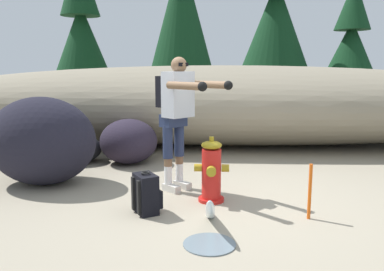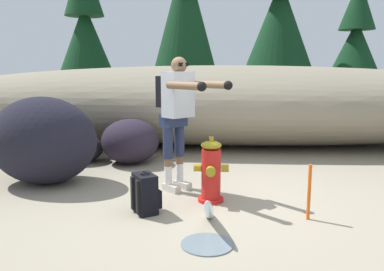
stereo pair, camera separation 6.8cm
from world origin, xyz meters
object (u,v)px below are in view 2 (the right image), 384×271
object	(u,v)px
utility_worker	(178,107)
boulder_outlier	(130,141)
boulder_mid	(43,141)
survey_stake	(309,192)
fire_hydrant	(211,172)
spare_backpack	(146,194)
boulder_small	(83,149)
boulder_large	(32,139)

from	to	relation	value
utility_worker	boulder_outlier	xyz separation A→B (m)	(-0.97, 1.45, -0.72)
boulder_mid	survey_stake	bearing A→B (deg)	-17.88
fire_hydrant	boulder_outlier	bearing A→B (deg)	127.32
boulder_outlier	boulder_mid	bearing A→B (deg)	-125.75
spare_backpack	boulder_mid	bearing A→B (deg)	115.37
spare_backpack	boulder_outlier	size ratio (longest dim) A/B	0.49
fire_hydrant	boulder_mid	distance (m)	2.41
fire_hydrant	boulder_outlier	xyz separation A→B (m)	(-1.41, 1.85, 0.01)
utility_worker	spare_backpack	size ratio (longest dim) A/B	3.67
utility_worker	boulder_small	bearing A→B (deg)	-176.89
boulder_large	boulder_outlier	distance (m)	1.59
fire_hydrant	utility_worker	bearing A→B (deg)	137.73
utility_worker	survey_stake	world-z (taller)	utility_worker
spare_backpack	boulder_large	distance (m)	3.03
fire_hydrant	boulder_large	size ratio (longest dim) A/B	0.70
spare_backpack	boulder_mid	world-z (taller)	boulder_mid
fire_hydrant	boulder_mid	size ratio (longest dim) A/B	0.53
fire_hydrant	boulder_mid	world-z (taller)	boulder_mid
boulder_mid	boulder_outlier	xyz separation A→B (m)	(0.91, 1.27, -0.23)
boulder_large	survey_stake	world-z (taller)	boulder_large
boulder_outlier	boulder_large	bearing A→B (deg)	-169.41
spare_backpack	boulder_small	size ratio (longest dim) A/B	0.66
fire_hydrant	boulder_outlier	size ratio (longest dim) A/B	0.82
utility_worker	boulder_outlier	bearing A→B (deg)	165.75
utility_worker	boulder_large	world-z (taller)	utility_worker
utility_worker	fire_hydrant	bearing A→B (deg)	-0.29
boulder_large	boulder_outlier	xyz separation A→B (m)	(1.57, 0.29, -0.06)
spare_backpack	survey_stake	bearing A→B (deg)	-34.42
spare_backpack	boulder_mid	size ratio (longest dim) A/B	0.31
boulder_mid	fire_hydrant	bearing A→B (deg)	-14.07
fire_hydrant	boulder_large	world-z (taller)	boulder_large
fire_hydrant	boulder_small	bearing A→B (deg)	140.43
utility_worker	boulder_small	xyz separation A→B (m)	(-1.79, 1.44, -0.87)
utility_worker	spare_backpack	distance (m)	1.25
utility_worker	spare_backpack	world-z (taller)	utility_worker
fire_hydrant	spare_backpack	xyz separation A→B (m)	(-0.71, -0.44, -0.15)
fire_hydrant	boulder_mid	xyz separation A→B (m)	(-2.32, 0.58, 0.24)
utility_worker	boulder_outlier	distance (m)	1.89
fire_hydrant	survey_stake	world-z (taller)	fire_hydrant
boulder_small	boulder_outlier	world-z (taller)	boulder_outlier
utility_worker	boulder_large	xyz separation A→B (m)	(-2.54, 1.16, -0.66)
boulder_large	boulder_small	size ratio (longest dim) A/B	1.58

